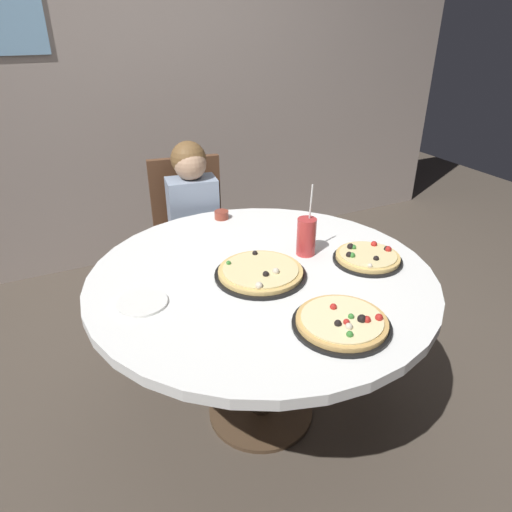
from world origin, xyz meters
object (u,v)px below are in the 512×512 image
Objects in this scene: pizza_cheese at (342,322)px; dining_table at (261,291)px; sauce_bowl at (222,215)px; pizza_veggie at (260,272)px; plate_small at (142,303)px; soda_cup at (306,236)px; pizza_pepperoni at (367,257)px; chair_wooden at (191,233)px; diner_child at (198,254)px.

dining_table is at bearing 99.99° from pizza_cheese.
dining_table is at bearing -96.37° from sauce_bowl.
dining_table is 0.10m from pizza_veggie.
sauce_bowl reaches higher than plate_small.
sauce_bowl is (0.08, 0.59, 0.00)m from pizza_veggie.
sauce_bowl reaches higher than dining_table.
pizza_veggie reaches higher than dining_table.
plate_small is at bearing -173.98° from soda_cup.
pizza_pepperoni is at bearing 42.30° from pizza_cheese.
diner_child reaches higher than chair_wooden.
pizza_cheese is (0.06, -1.36, 0.24)m from chair_wooden.
diner_child is at bearing 109.87° from soda_cup.
pizza_pepperoni is (0.44, -0.86, 0.28)m from diner_child.
chair_wooden is 5.28× the size of plate_small.
chair_wooden is at bearing 62.68° from plate_small.
pizza_cheese reaches higher than plate_small.
pizza_cheese is 1.05× the size of soda_cup.
pizza_cheese is at bearing -108.32° from soda_cup.
pizza_pepperoni is at bearing -61.31° from sauce_bowl.
sauce_bowl is at bearing -81.99° from chair_wooden.
diner_child is 3.83× the size of pizza_pepperoni.
sauce_bowl is at bearing 90.70° from pizza_cheese.
pizza_veggie is at bearing 169.60° from pizza_pepperoni.
pizza_cheese is at bearing -137.70° from pizza_pepperoni.
plate_small is at bearing 178.82° from pizza_veggie.
diner_child reaches higher than dining_table.
pizza_cheese is 4.63× the size of sauce_bowl.
dining_table is 7.55× the size of plate_small.
pizza_veggie is (-0.03, -0.96, 0.24)m from chair_wooden.
soda_cup is (0.23, -0.87, 0.30)m from chair_wooden.
soda_cup is at bearing -70.13° from diner_child.
chair_wooden is at bearing 88.28° from pizza_veggie.
dining_table is 1.43× the size of chair_wooden.
soda_cup reaches higher than chair_wooden.
diner_child is 1.22m from pizza_cheese.
pizza_veggie is 0.28m from soda_cup.
dining_table is 4.19× the size of pizza_cheese.
plate_small is (-0.54, -0.58, -0.02)m from sauce_bowl.
pizza_veggie is (-0.01, -0.78, 0.28)m from diner_child.
dining_table is 0.48m from plate_small.
pizza_pepperoni is 0.77m from sauce_bowl.
dining_table is at bearing -165.43° from soda_cup.
pizza_cheese is at bearing -87.34° from chair_wooden.
diner_child is 15.46× the size of sauce_bowl.
diner_child reaches higher than pizza_cheese.
pizza_cheese is 0.69m from plate_small.
pizza_cheese and pizza_pepperoni have the same top height.
dining_table is at bearing 1.59° from plate_small.
dining_table is 4.81× the size of pizza_pepperoni.
sauce_bowl is (-0.37, 0.68, 0.00)m from pizza_pepperoni.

